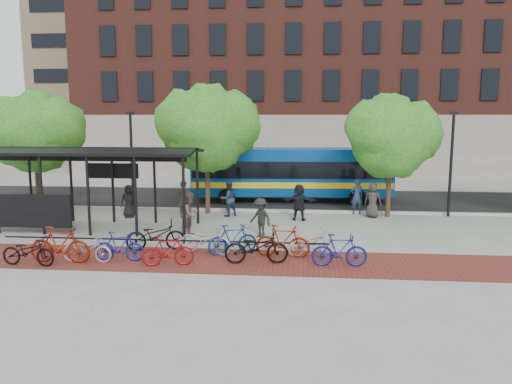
# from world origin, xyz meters

# --- Properties ---
(ground) EXTENTS (160.00, 160.00, 0.00)m
(ground) POSITION_xyz_m (0.00, 0.00, 0.00)
(ground) COLOR #9E9E99
(ground) RESTS_ON ground
(asphalt_street) EXTENTS (160.00, 8.00, 0.01)m
(asphalt_street) POSITION_xyz_m (0.00, 8.00, 0.01)
(asphalt_street) COLOR black
(asphalt_street) RESTS_ON ground
(curb) EXTENTS (160.00, 0.25, 0.12)m
(curb) POSITION_xyz_m (0.00, 4.00, 0.06)
(curb) COLOR #B7B7B2
(curb) RESTS_ON ground
(brick_strip) EXTENTS (24.00, 3.00, 0.01)m
(brick_strip) POSITION_xyz_m (-2.00, -5.00, 0.00)
(brick_strip) COLOR maroon
(brick_strip) RESTS_ON ground
(bike_rack_rail) EXTENTS (12.00, 0.05, 0.95)m
(bike_rack_rail) POSITION_xyz_m (-3.30, -4.10, 0.00)
(bike_rack_rail) COLOR black
(bike_rack_rail) RESTS_ON ground
(building_brick) EXTENTS (55.00, 14.00, 20.00)m
(building_brick) POSITION_xyz_m (10.00, 26.00, 10.00)
(building_brick) COLOR brown
(building_brick) RESTS_ON ground
(building_tower) EXTENTS (22.00, 22.00, 30.00)m
(building_tower) POSITION_xyz_m (-16.00, 40.00, 15.00)
(building_tower) COLOR #7A664C
(building_tower) RESTS_ON ground
(bus_shelter) EXTENTS (10.60, 3.07, 3.60)m
(bus_shelter) POSITION_xyz_m (-8.13, -0.48, 3.00)
(bus_shelter) COLOR black
(bus_shelter) RESTS_ON ground
(tree_a) EXTENTS (4.90, 4.00, 6.18)m
(tree_a) POSITION_xyz_m (-11.91, 3.35, 4.24)
(tree_a) COLOR #382619
(tree_a) RESTS_ON ground
(tree_b) EXTENTS (5.15, 4.20, 6.47)m
(tree_b) POSITION_xyz_m (-2.90, 3.35, 4.46)
(tree_b) COLOR #382619
(tree_b) RESTS_ON ground
(tree_c) EXTENTS (4.66, 3.80, 5.92)m
(tree_c) POSITION_xyz_m (6.09, 3.35, 4.05)
(tree_c) COLOR #382619
(tree_c) RESTS_ON ground
(lamp_post_left) EXTENTS (0.35, 0.20, 5.12)m
(lamp_post_left) POSITION_xyz_m (-7.00, 3.60, 2.75)
(lamp_post_left) COLOR black
(lamp_post_left) RESTS_ON ground
(lamp_post_right) EXTENTS (0.35, 0.20, 5.12)m
(lamp_post_right) POSITION_xyz_m (9.00, 3.60, 2.75)
(lamp_post_right) COLOR black
(lamp_post_right) RESTS_ON ground
(bus) EXTENTS (11.50, 3.19, 3.07)m
(bus) POSITION_xyz_m (1.15, 7.38, 1.76)
(bus) COLOR #07428E
(bus) RESTS_ON ground
(bike_0) EXTENTS (1.88, 0.76, 0.97)m
(bike_0) POSITION_xyz_m (-7.25, -6.13, 0.48)
(bike_0) COLOR black
(bike_0) RESTS_ON ground
(bike_1) EXTENTS (2.09, 0.60, 1.26)m
(bike_1) POSITION_xyz_m (-6.35, -5.73, 0.63)
(bike_1) COLOR maroon
(bike_1) RESTS_ON ground
(bike_2) EXTENTS (1.75, 0.66, 0.91)m
(bike_2) POSITION_xyz_m (-5.49, -5.54, 0.46)
(bike_2) COLOR #ADAEB0
(bike_2) RESTS_ON ground
(bike_3) EXTENTS (1.73, 0.55, 1.03)m
(bike_3) POSITION_xyz_m (-4.43, -5.33, 0.52)
(bike_3) COLOR navy
(bike_3) RESTS_ON ground
(bike_4) EXTENTS (2.28, 1.25, 1.14)m
(bike_4) POSITION_xyz_m (-3.59, -3.87, 0.57)
(bike_4) COLOR black
(bike_4) RESTS_ON ground
(bike_5) EXTENTS (1.78, 0.83, 1.03)m
(bike_5) POSITION_xyz_m (-2.64, -5.74, 0.52)
(bike_5) COLOR #9D0E12
(bike_5) RESTS_ON ground
(bike_6) EXTENTS (2.10, 1.20, 1.04)m
(bike_6) POSITION_xyz_m (-1.68, -4.15, 0.52)
(bike_6) COLOR #A8A8AA
(bike_6) RESTS_ON ground
(bike_7) EXTENTS (1.87, 1.22, 1.10)m
(bike_7) POSITION_xyz_m (-0.70, -4.14, 0.55)
(bike_7) COLOR navy
(bike_7) RESTS_ON ground
(bike_8) EXTENTS (2.22, 1.01, 1.12)m
(bike_8) POSITION_xyz_m (0.25, -5.20, 0.56)
(bike_8) COLOR black
(bike_8) RESTS_ON ground
(bike_9) EXTENTS (1.96, 0.73, 1.15)m
(bike_9) POSITION_xyz_m (1.11, -4.32, 0.58)
(bike_9) COLOR maroon
(bike_9) RESTS_ON ground
(bike_10) EXTENTS (1.86, 1.29, 0.92)m
(bike_10) POSITION_xyz_m (2.11, -4.04, 0.46)
(bike_10) COLOR #B8B8BB
(bike_10) RESTS_ON ground
(bike_11) EXTENTS (1.86, 0.61, 1.10)m
(bike_11) POSITION_xyz_m (3.01, -5.29, 0.55)
(bike_11) COLOR navy
(bike_11) RESTS_ON ground
(pedestrian_0) EXTENTS (0.86, 0.63, 1.62)m
(pedestrian_0) POSITION_xyz_m (-6.65, 1.94, 0.81)
(pedestrian_0) COLOR black
(pedestrian_0) RESTS_ON ground
(pedestrian_1) EXTENTS (0.79, 0.64, 1.86)m
(pedestrian_1) POSITION_xyz_m (-3.91, 1.96, 0.93)
(pedestrian_1) COLOR #3D3730
(pedestrian_1) RESTS_ON ground
(pedestrian_2) EXTENTS (1.09, 1.04, 1.77)m
(pedestrian_2) POSITION_xyz_m (-1.85, 2.67, 0.89)
(pedestrian_2) COLOR #1F3349
(pedestrian_2) RESTS_ON ground
(pedestrian_5) EXTENTS (1.67, 0.68, 1.75)m
(pedestrian_5) POSITION_xyz_m (1.64, 2.00, 0.88)
(pedestrian_5) COLOR black
(pedestrian_5) RESTS_ON ground
(pedestrian_6) EXTENTS (0.98, 0.80, 1.72)m
(pedestrian_6) POSITION_xyz_m (5.22, 2.99, 0.86)
(pedestrian_6) COLOR #36302B
(pedestrian_6) RESTS_ON ground
(pedestrian_7) EXTENTS (0.72, 0.54, 1.78)m
(pedestrian_7) POSITION_xyz_m (4.54, 3.80, 0.89)
(pedestrian_7) COLOR #21354E
(pedestrian_7) RESTS_ON ground
(pedestrian_8) EXTENTS (1.01, 1.10, 1.84)m
(pedestrian_8) POSITION_xyz_m (-2.82, -1.50, 0.92)
(pedestrian_8) COLOR brown
(pedestrian_8) RESTS_ON ground
(pedestrian_9) EXTENTS (1.20, 1.11, 1.62)m
(pedestrian_9) POSITION_xyz_m (0.09, -1.50, 0.81)
(pedestrian_9) COLOR black
(pedestrian_9) RESTS_ON ground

